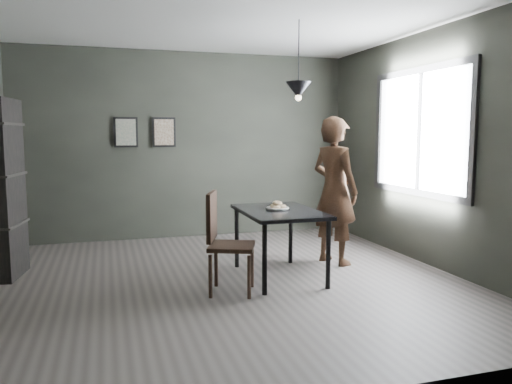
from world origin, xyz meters
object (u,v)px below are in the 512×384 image
object	(u,v)px
cafe_table	(279,217)
pendant_lamp	(298,90)
wood_chair	(223,236)
woman	(334,191)
white_plate	(277,209)

from	to	relation	value
cafe_table	pendant_lamp	world-z (taller)	pendant_lamp
wood_chair	pendant_lamp	size ratio (longest dim) A/B	1.17
wood_chair	pendant_lamp	xyz separation A→B (m)	(0.96, 0.44, 1.48)
cafe_table	wood_chair	xyz separation A→B (m)	(-0.71, -0.34, -0.10)
woman	cafe_table	bearing A→B (deg)	90.75
woman	pendant_lamp	xyz separation A→B (m)	(-0.60, -0.29, 1.16)
white_plate	pendant_lamp	size ratio (longest dim) A/B	0.27
white_plate	pendant_lamp	bearing A→B (deg)	10.94
white_plate	wood_chair	xyz separation A→B (m)	(-0.71, -0.39, -0.18)
woman	wood_chair	size ratio (longest dim) A/B	1.77
cafe_table	pendant_lamp	xyz separation A→B (m)	(0.25, 0.10, 1.38)
white_plate	wood_chair	size ratio (longest dim) A/B	0.23
cafe_table	white_plate	world-z (taller)	white_plate
wood_chair	woman	bearing A→B (deg)	45.73
cafe_table	woman	distance (m)	0.96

